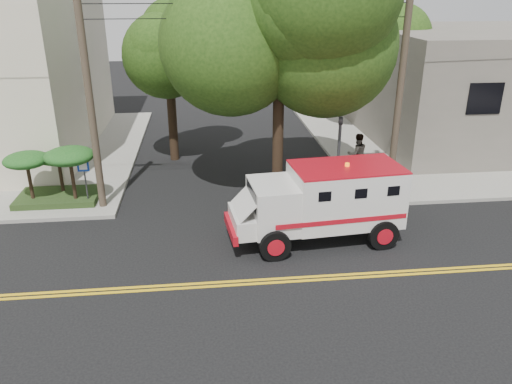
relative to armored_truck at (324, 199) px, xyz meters
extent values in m
plane|color=black|center=(-2.49, -2.49, -1.52)|extent=(100.00, 100.00, 0.00)
cube|color=gray|center=(11.01, 11.01, -1.45)|extent=(17.00, 17.00, 0.15)
cube|color=#635D54|center=(12.51, 11.51, 1.63)|extent=(14.00, 12.00, 6.00)
cylinder|color=#382D23|center=(-8.09, 3.51, 2.98)|extent=(0.28, 0.28, 9.00)
cylinder|color=#382D23|center=(3.81, 3.71, 2.98)|extent=(0.28, 0.28, 9.00)
cylinder|color=black|center=(-0.99, 4.01, 1.98)|extent=(0.44, 0.44, 7.00)
sphere|color=#1C3A0F|center=(-0.99, 4.01, 5.48)|extent=(5.32, 5.32, 5.32)
sphere|color=#1C3A0F|center=(0.15, 3.25, 6.05)|extent=(4.56, 4.56, 4.56)
cylinder|color=black|center=(-5.49, 9.51, 1.28)|extent=(0.44, 0.44, 5.60)
sphere|color=#1C3A0F|center=(-5.49, 9.51, 4.08)|extent=(3.92, 3.92, 3.92)
sphere|color=#1C3A0F|center=(-4.65, 8.95, 4.50)|extent=(3.36, 3.36, 3.36)
cylinder|color=black|center=(6.01, 13.51, 1.45)|extent=(0.44, 0.44, 5.95)
sphere|color=#1C3A0F|center=(6.01, 13.51, 4.43)|extent=(4.20, 4.20, 4.20)
sphere|color=#1C3A0F|center=(6.91, 12.91, 4.88)|extent=(3.60, 3.60, 3.60)
cylinder|color=#3F3F42|center=(1.31, 3.11, 0.28)|extent=(0.12, 0.12, 3.60)
imported|color=#3F3F42|center=(1.31, 3.11, 1.63)|extent=(0.15, 0.18, 0.90)
cylinder|color=#3F3F42|center=(-8.69, 3.71, -0.52)|extent=(0.06, 0.06, 2.00)
cube|color=#0C33A5|center=(-8.69, 3.65, 0.28)|extent=(0.45, 0.03, 0.45)
cube|color=#1E3314|center=(-9.99, 4.31, -1.25)|extent=(3.20, 2.00, 0.24)
cylinder|color=black|center=(-10.89, 4.01, -0.37)|extent=(0.14, 0.14, 1.52)
ellipsoid|color=#154817|center=(-10.89, 4.01, 0.48)|extent=(1.73, 1.73, 0.60)
cylinder|color=black|center=(-9.89, 4.71, -0.45)|extent=(0.14, 0.14, 1.36)
ellipsoid|color=#154817|center=(-9.89, 4.71, 0.31)|extent=(1.55, 1.55, 0.54)
cylinder|color=black|center=(-9.19, 3.81, -0.29)|extent=(0.14, 0.14, 1.68)
ellipsoid|color=#154817|center=(-9.19, 3.81, 0.65)|extent=(1.91, 1.91, 0.66)
cube|color=silver|center=(0.76, 0.07, 0.11)|extent=(3.84, 2.49, 1.97)
cube|color=silver|center=(-1.76, -0.16, -0.07)|extent=(1.68, 2.19, 1.59)
cube|color=black|center=(-2.49, -0.23, 0.35)|extent=(0.20, 1.59, 0.66)
cube|color=silver|center=(-2.74, -0.26, -0.54)|extent=(1.01, 1.94, 0.66)
cube|color=#AC0D1A|center=(-3.20, -0.30, -0.78)|extent=(0.36, 2.02, 0.33)
cube|color=#AC0D1A|center=(0.76, 0.07, 1.13)|extent=(3.84, 2.49, 0.06)
cylinder|color=black|center=(-1.85, -1.23, -1.01)|extent=(1.05, 0.39, 1.03)
cylinder|color=black|center=(-2.04, 0.86, -1.01)|extent=(1.05, 0.39, 1.03)
cylinder|color=black|center=(1.88, -0.88, -1.01)|extent=(1.05, 0.39, 1.03)
cylinder|color=black|center=(1.69, 1.21, -1.01)|extent=(1.05, 0.39, 1.03)
imported|color=gray|center=(3.01, 3.01, -0.42)|extent=(0.82, 0.70, 1.91)
imported|color=gray|center=(3.01, 5.92, -0.40)|extent=(0.98, 0.79, 1.95)
camera|label=1|loc=(-4.02, -15.27, 6.71)|focal=35.00mm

